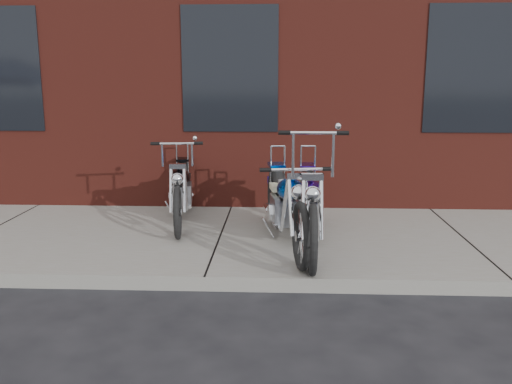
{
  "coord_description": "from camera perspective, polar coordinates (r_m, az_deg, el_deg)",
  "views": [
    {
      "loc": [
        0.73,
        -5.01,
        2.05
      ],
      "look_at": [
        0.47,
        0.8,
        0.84
      ],
      "focal_mm": 38.0,
      "sensor_mm": 36.0,
      "label": 1
    }
  ],
  "objects": [
    {
      "name": "chopper_blue",
      "position": [
        6.36,
        3.22,
        -1.54
      ],
      "size": [
        0.65,
        2.46,
        1.07
      ],
      "rotation": [
        0.0,
        0.0,
        -1.42
      ],
      "color": "black",
      "rests_on": "sidewalk"
    },
    {
      "name": "ground",
      "position": [
        5.47,
        -5.43,
        -10.38
      ],
      "size": [
        120.0,
        120.0,
        0.0
      ],
      "primitive_type": "plane",
      "color": "black",
      "rests_on": "ground"
    },
    {
      "name": "chopper_purple",
      "position": [
        6.25,
        5.64,
        -1.74
      ],
      "size": [
        0.61,
        2.51,
        1.41
      ],
      "rotation": [
        0.0,
        0.0,
        -1.59
      ],
      "color": "black",
      "rests_on": "sidewalk"
    },
    {
      "name": "sidewalk",
      "position": [
        6.85,
        -3.72,
        -5.09
      ],
      "size": [
        22.0,
        3.0,
        0.15
      ],
      "primitive_type": "cube",
      "color": "#999895",
      "rests_on": "ground"
    },
    {
      "name": "chopper_third",
      "position": [
        7.43,
        -7.9,
        0.04
      ],
      "size": [
        0.57,
        2.27,
        1.16
      ],
      "rotation": [
        0.0,
        0.0,
        -1.44
      ],
      "color": "black",
      "rests_on": "sidewalk"
    }
  ]
}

